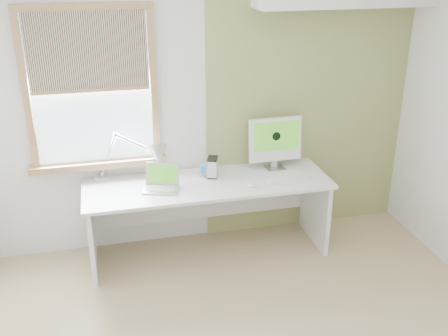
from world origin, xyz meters
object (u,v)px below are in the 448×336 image
object	(u,v)px
desk_lamp	(147,157)
laptop	(161,183)
desk	(207,199)
external_drive	(213,167)
imac	(275,140)

from	to	relation	value
desk_lamp	laptop	distance (m)	0.28
desk	laptop	bearing A→B (deg)	-168.93
desk	external_drive	xyz separation A→B (m)	(0.07, 0.06, 0.29)
desk	imac	bearing A→B (deg)	10.21
external_drive	imac	bearing A→B (deg)	5.87
desk	laptop	world-z (taller)	laptop
desk	desk_lamp	world-z (taller)	desk_lamp
desk_lamp	desk	bearing A→B (deg)	-11.60
imac	desk_lamp	bearing A→B (deg)	-179.17
external_drive	desk	bearing A→B (deg)	-139.34
desk_lamp	external_drive	xyz separation A→B (m)	(0.58, -0.05, -0.14)
desk_lamp	laptop	xyz separation A→B (m)	(0.10, -0.19, -0.18)
laptop	external_drive	world-z (taller)	laptop
laptop	desk	bearing A→B (deg)	11.07
imac	external_drive	bearing A→B (deg)	-174.13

